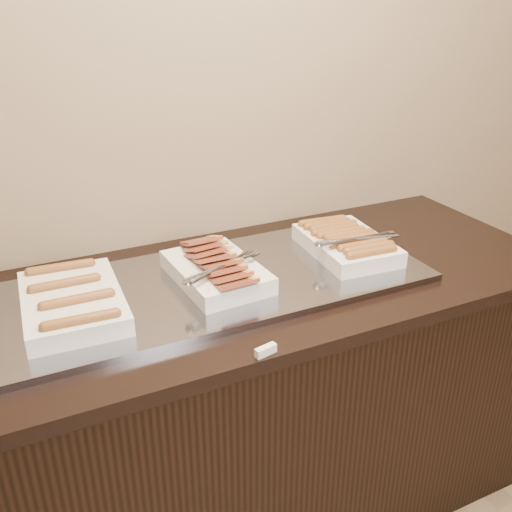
{
  "coord_description": "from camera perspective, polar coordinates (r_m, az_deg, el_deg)",
  "views": [
    {
      "loc": [
        -0.55,
        0.79,
        1.67
      ],
      "look_at": [
        0.1,
        2.13,
        0.97
      ],
      "focal_mm": 40.0,
      "sensor_mm": 36.0,
      "label": 1
    }
  ],
  "objects": [
    {
      "name": "dish_left",
      "position": [
        1.53,
        -17.89,
        -4.33
      ],
      "size": [
        0.26,
        0.37,
        0.07
      ],
      "rotation": [
        0.0,
        0.0,
        -0.04
      ],
      "color": "white",
      "rests_on": "warming_tray"
    },
    {
      "name": "label_holder",
      "position": [
        1.33,
        0.97,
        -9.43
      ],
      "size": [
        0.06,
        0.03,
        0.02
      ],
      "primitive_type": "cube",
      "rotation": [
        0.0,
        0.0,
        0.21
      ],
      "color": "white",
      "rests_on": "counter"
    },
    {
      "name": "dish_right",
      "position": [
        1.79,
        9.08,
        1.35
      ],
      "size": [
        0.27,
        0.34,
        0.08
      ],
      "rotation": [
        0.0,
        0.0,
        -0.07
      ],
      "color": "white",
      "rests_on": "warming_tray"
    },
    {
      "name": "warming_tray",
      "position": [
        1.63,
        -3.86,
        -2.7
      ],
      "size": [
        1.2,
        0.5,
        0.02
      ],
      "primitive_type": "cube",
      "color": "gray",
      "rests_on": "counter"
    },
    {
      "name": "dish_center",
      "position": [
        1.6,
        -3.97,
        -1.39
      ],
      "size": [
        0.27,
        0.34,
        0.09
      ],
      "rotation": [
        0.0,
        0.0,
        0.06
      ],
      "color": "white",
      "rests_on": "warming_tray"
    },
    {
      "name": "counter",
      "position": [
        1.89,
        -2.7,
        -14.9
      ],
      "size": [
        2.06,
        0.76,
        0.9
      ],
      "color": "black",
      "rests_on": "ground"
    }
  ]
}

